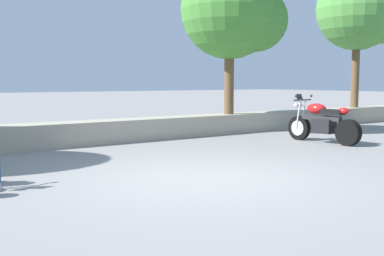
% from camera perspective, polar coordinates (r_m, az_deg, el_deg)
% --- Properties ---
extents(ground_plane, '(120.00, 120.00, 0.00)m').
position_cam_1_polar(ground_plane, '(7.31, 1.05, -6.15)').
color(ground_plane, gray).
extents(stone_wall, '(36.00, 0.80, 0.55)m').
position_cam_1_polar(stone_wall, '(11.44, -13.36, -0.61)').
color(stone_wall, '#A89E89').
rests_on(stone_wall, ground).
extents(motorcycle_red_centre, '(0.67, 2.07, 1.18)m').
position_cam_1_polar(motorcycle_red_centre, '(11.93, 15.53, 0.60)').
color(motorcycle_red_centre, black).
rests_on(motorcycle_red_centre, ground).
extents(leafy_tree_mid_left, '(2.96, 2.82, 4.41)m').
position_cam_1_polar(leafy_tree_mid_left, '(13.88, 5.28, 13.84)').
color(leafy_tree_mid_left, brown).
rests_on(leafy_tree_mid_left, stone_wall).
extents(leafy_tree_mid_right, '(3.08, 2.93, 5.00)m').
position_cam_1_polar(leafy_tree_mid_right, '(18.43, 19.98, 13.17)').
color(leafy_tree_mid_right, brown).
rests_on(leafy_tree_mid_right, stone_wall).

